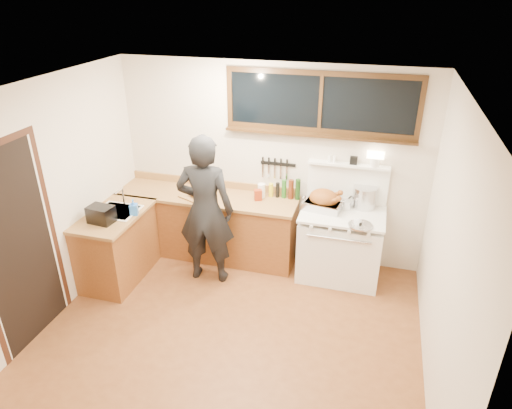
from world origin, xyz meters
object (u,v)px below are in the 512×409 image
(vintage_stove, at_px, (340,243))
(cutting_board, at_px, (196,194))
(man, at_px, (205,211))
(roast_turkey, at_px, (324,201))

(vintage_stove, height_order, cutting_board, vintage_stove)
(man, height_order, roast_turkey, man)
(man, distance_m, roast_turkey, 1.46)
(cutting_board, height_order, roast_turkey, roast_turkey)
(man, relative_size, roast_turkey, 3.71)
(man, bearing_deg, cutting_board, 124.84)
(vintage_stove, distance_m, roast_turkey, 0.59)
(man, relative_size, cutting_board, 4.01)
(roast_turkey, bearing_deg, man, -157.78)
(roast_turkey, bearing_deg, cutting_board, -175.48)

